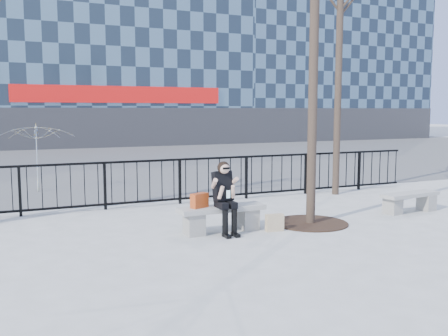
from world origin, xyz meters
name	(u,v)px	position (x,y,z in m)	size (l,w,h in m)	color
ground	(222,232)	(0.00, 0.00, 0.00)	(120.00, 120.00, 0.00)	gray
street_surface	(92,159)	(0.00, 15.00, 0.00)	(60.00, 23.00, 0.01)	#474747
railing	(172,182)	(0.00, 3.00, 0.55)	(14.00, 0.06, 1.10)	black
building_right	(314,11)	(20.00, 27.00, 10.30)	(16.20, 10.20, 20.60)	slate
tree_grate	(310,223)	(1.90, -0.10, 0.01)	(1.50, 1.50, 0.02)	black
bench_main	(222,216)	(0.00, 0.00, 0.30)	(1.65, 0.46, 0.49)	gray
bench_second	(410,200)	(4.57, -0.04, 0.27)	(1.47, 0.41, 0.44)	gray
seated_woman	(225,198)	(0.00, -0.16, 0.67)	(0.50, 0.64, 1.34)	black
handbag	(199,200)	(-0.44, 0.02, 0.62)	(0.33, 0.15, 0.27)	#AC3D15
shopping_bag	(275,223)	(0.94, -0.35, 0.16)	(0.34, 0.13, 0.32)	beige
vendor_umbrella	(37,158)	(-2.84, 6.23, 0.96)	(2.08, 2.13, 1.91)	yellow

